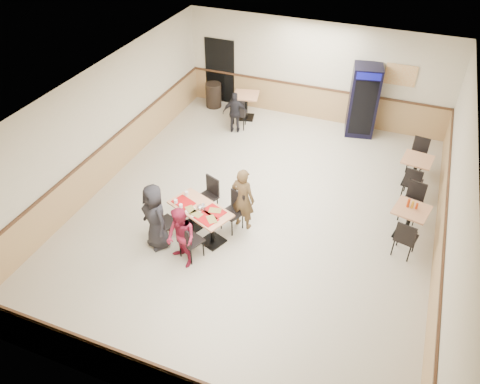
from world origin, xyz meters
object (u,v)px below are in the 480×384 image
at_px(diner_woman_left, 155,217).
at_px(pepsi_cooler, 363,101).
at_px(diner_woman_right, 181,238).
at_px(side_table_far, 416,167).
at_px(main_table, 201,217).
at_px(lone_diner, 235,113).
at_px(side_table_near, 409,218).
at_px(trash_bin, 213,95).
at_px(diner_man_opposite, 243,199).
at_px(back_table, 246,102).

relative_size(diner_woman_left, pepsi_cooler, 0.75).
height_order(diner_woman_right, side_table_far, diner_woman_right).
relative_size(main_table, lone_diner, 1.25).
height_order(side_table_near, trash_bin, trash_bin).
xyz_separation_m(main_table, trash_bin, (-2.28, 5.76, -0.11)).
xyz_separation_m(main_table, diner_woman_right, (0.01, -0.92, 0.20)).
height_order(diner_woman_left, pepsi_cooler, pepsi_cooler).
height_order(diner_man_opposite, pepsi_cooler, pepsi_cooler).
bearing_deg(main_table, diner_woman_right, -67.62).
bearing_deg(diner_man_opposite, side_table_far, -130.06).
bearing_deg(main_table, lone_diner, 124.51).
relative_size(diner_woman_right, side_table_near, 1.65).
bearing_deg(diner_woman_right, main_table, 121.46).
distance_m(main_table, diner_man_opposite, 1.00).
xyz_separation_m(diner_man_opposite, lone_diner, (-1.75, 3.88, -0.14)).
xyz_separation_m(side_table_far, trash_bin, (-6.45, 2.05, -0.10)).
distance_m(diner_woman_left, pepsi_cooler, 7.17).
bearing_deg(pepsi_cooler, diner_woman_left, -127.17).
bearing_deg(side_table_near, side_table_far, 91.26).
distance_m(main_table, diner_woman_right, 0.94).
distance_m(lone_diner, side_table_near, 5.97).
relative_size(diner_woman_right, back_table, 1.56).
xyz_separation_m(diner_woman_left, pepsi_cooler, (3.17, 6.42, 0.26)).
xyz_separation_m(lone_diner, pepsi_cooler, (3.44, 1.30, 0.41)).
height_order(side_table_near, back_table, back_table).
distance_m(lone_diner, trash_bin, 1.80).
bearing_deg(lone_diner, diner_man_opposite, 97.47).
bearing_deg(diner_woman_right, back_table, 130.08).
xyz_separation_m(diner_woman_left, diner_woman_right, (0.75, -0.30, -0.08)).
relative_size(diner_woman_left, diner_man_opposite, 1.01).
height_order(diner_man_opposite, side_table_far, diner_man_opposite).
bearing_deg(trash_bin, diner_woman_left, -76.45).
bearing_deg(diner_man_opposite, pepsi_cooler, -100.04).
distance_m(diner_woman_right, side_table_near, 4.93).
relative_size(lone_diner, pepsi_cooler, 0.60).
relative_size(diner_woman_left, back_table, 1.74).
distance_m(side_table_near, side_table_far, 2.08).
distance_m(diner_woman_right, trash_bin, 7.07).
xyz_separation_m(diner_man_opposite, trash_bin, (-3.01, 5.13, -0.37)).
bearing_deg(diner_man_opposite, trash_bin, -51.48).
xyz_separation_m(main_table, lone_diner, (-1.01, 4.50, 0.13)).
relative_size(side_table_far, trash_bin, 1.00).
distance_m(diner_man_opposite, pepsi_cooler, 5.45).
height_order(diner_woman_right, pepsi_cooler, pepsi_cooler).
bearing_deg(back_table, lone_diner, -90.00).
height_order(side_table_far, pepsi_cooler, pepsi_cooler).
xyz_separation_m(diner_woman_right, lone_diner, (-1.02, 5.42, -0.07)).
xyz_separation_m(diner_man_opposite, pepsi_cooler, (1.70, 5.17, 0.27)).
bearing_deg(main_table, side_table_far, 63.42).
relative_size(side_table_near, pepsi_cooler, 0.41).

